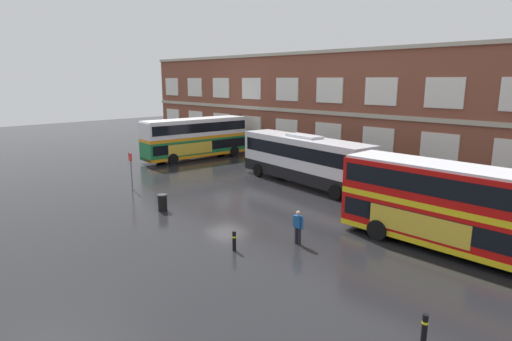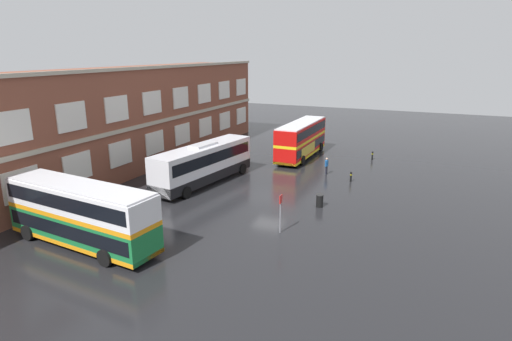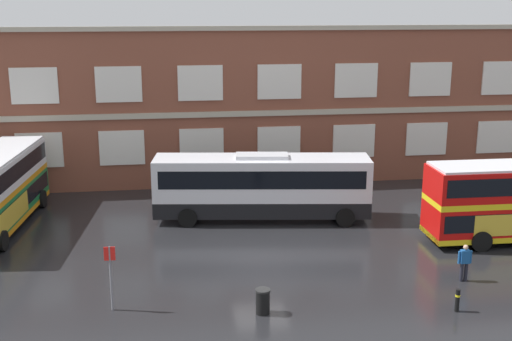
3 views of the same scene
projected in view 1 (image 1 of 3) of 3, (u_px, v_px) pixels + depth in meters
ground_plane at (248, 193)px, 29.90m from camera, size 120.00×120.00×0.00m
brick_terminal_building at (353, 109)px, 41.01m from camera, size 56.47×8.19×10.52m
double_decker_near at (196, 138)px, 42.37m from camera, size 3.66×11.20×4.07m
double_decker_middle at (459, 208)px, 19.18m from camera, size 11.03×2.95×4.07m
touring_coach at (304, 159)px, 32.08m from camera, size 12.23×4.15×3.80m
waiting_passenger at (298, 226)px, 20.40m from camera, size 0.63×0.26×1.70m
bus_stand_flag at (131, 168)px, 30.38m from camera, size 0.44×0.10×2.70m
station_litter_bin at (162, 202)px, 25.71m from camera, size 0.60×0.60×1.03m
safety_bollard_west at (234, 241)px, 19.70m from camera, size 0.19×0.19×0.95m
safety_bollard_east at (424, 328)px, 12.77m from camera, size 0.19×0.19×0.95m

